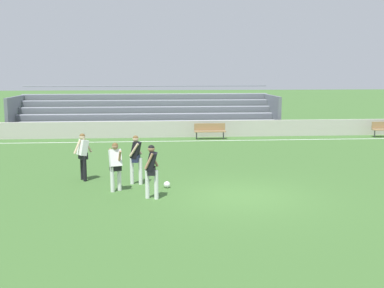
% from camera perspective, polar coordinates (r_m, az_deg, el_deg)
% --- Properties ---
extents(ground_plane, '(160.00, 160.00, 0.00)m').
position_cam_1_polar(ground_plane, '(14.91, 6.02, -6.37)').
color(ground_plane, '#3D662D').
extents(field_line_sideline, '(44.00, 0.12, 0.01)m').
position_cam_1_polar(field_line_sideline, '(26.34, 1.26, 0.40)').
color(field_line_sideline, white).
rests_on(field_line_sideline, ground).
extents(sideline_wall, '(48.00, 0.16, 0.97)m').
position_cam_1_polar(sideline_wall, '(27.81, 0.93, 1.86)').
color(sideline_wall, '#BCB7AD').
rests_on(sideline_wall, ground).
extents(bleacher_stand, '(16.64, 4.26, 2.89)m').
position_cam_1_polar(bleacher_stand, '(30.40, -5.54, 3.84)').
color(bleacher_stand, '#9EA3AD').
rests_on(bleacher_stand, ground).
extents(bench_centre_sideline, '(1.80, 0.40, 0.90)m').
position_cam_1_polar(bench_centre_sideline, '(26.97, 2.19, 1.76)').
color(bench_centre_sideline, '#99754C').
rests_on(bench_centre_sideline, ground).
extents(player_dark_overlapping, '(0.46, 0.55, 1.72)m').
position_cam_1_polar(player_dark_overlapping, '(16.27, -6.85, -1.36)').
color(player_dark_overlapping, white).
rests_on(player_dark_overlapping, ground).
extents(player_white_challenging, '(0.47, 0.59, 1.61)m').
position_cam_1_polar(player_white_challenging, '(15.45, -9.32, -2.26)').
color(player_white_challenging, white).
rests_on(player_white_challenging, ground).
extents(player_white_wide_left, '(0.64, 0.50, 1.71)m').
position_cam_1_polar(player_white_wide_left, '(17.18, -13.16, -1.01)').
color(player_white_wide_left, black).
rests_on(player_white_wide_left, ground).
extents(player_dark_wide_right, '(0.45, 0.48, 1.69)m').
position_cam_1_polar(player_dark_wide_right, '(14.39, -4.95, -2.78)').
color(player_dark_wide_right, white).
rests_on(player_dark_wide_right, ground).
extents(soccer_ball, '(0.22, 0.22, 0.22)m').
position_cam_1_polar(soccer_ball, '(15.88, -3.08, -4.97)').
color(soccer_ball, white).
rests_on(soccer_ball, ground).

